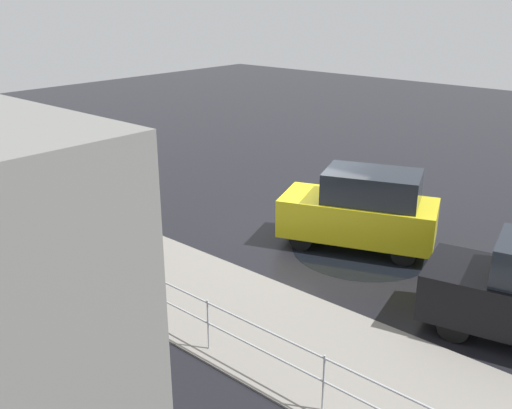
{
  "coord_description": "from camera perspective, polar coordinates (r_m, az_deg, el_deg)",
  "views": [
    {
      "loc": [
        -8.44,
        11.66,
        6.15
      ],
      "look_at": [
        1.0,
        0.84,
        0.9
      ],
      "focal_mm": 40.0,
      "sensor_mm": 36.0,
      "label": 1
    }
  ],
  "objects": [
    {
      "name": "moving_hatchback",
      "position": [
        14.8,
        10.51,
        -0.5
      ],
      "size": [
        4.25,
        2.97,
        2.06
      ],
      "color": "yellow",
      "rests_on": "ground"
    },
    {
      "name": "fire_hydrant",
      "position": [
        16.65,
        -11.42,
        -0.53
      ],
      "size": [
        0.42,
        0.31,
        0.8
      ],
      "color": "gold",
      "rests_on": "ground"
    },
    {
      "name": "metal_railing",
      "position": [
        10.51,
        -4.83,
        -11.01
      ],
      "size": [
        10.18,
        0.04,
        1.05
      ],
      "color": "#B7BABF",
      "rests_on": "ground"
    },
    {
      "name": "puddle_patch",
      "position": [
        15.03,
        10.58,
        -4.41
      ],
      "size": [
        3.64,
        3.64,
        0.01
      ],
      "primitive_type": "cylinder",
      "color": "black",
      "rests_on": "ground"
    },
    {
      "name": "pedestrian",
      "position": [
        17.36,
        -13.88,
        2.09
      ],
      "size": [
        0.24,
        0.57,
        1.62
      ],
      "color": "silver",
      "rests_on": "ground"
    },
    {
      "name": "ground_plane",
      "position": [
        15.65,
        4.8,
        -3.12
      ],
      "size": [
        60.0,
        60.0,
        0.0
      ],
      "primitive_type": "plane",
      "color": "black"
    },
    {
      "name": "sign_post",
      "position": [
        15.13,
        -14.08,
        1.88
      ],
      "size": [
        0.07,
        0.44,
        2.4
      ],
      "color": "#4C4C51",
      "rests_on": "ground"
    },
    {
      "name": "kerb_strip",
      "position": [
        12.82,
        -6.59,
        -8.61
      ],
      "size": [
        24.0,
        3.2,
        0.04
      ],
      "primitive_type": "cube",
      "color": "gray",
      "rests_on": "ground"
    }
  ]
}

